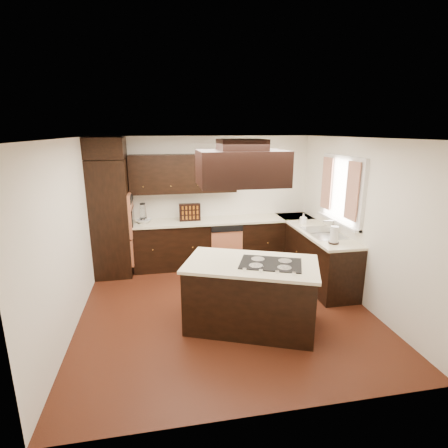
{
  "coord_description": "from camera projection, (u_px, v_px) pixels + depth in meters",
  "views": [
    {
      "loc": [
        -0.89,
        -4.7,
        2.6
      ],
      "look_at": [
        0.1,
        0.6,
        1.15
      ],
      "focal_mm": 28.0,
      "sensor_mm": 36.0,
      "label": 1
    }
  ],
  "objects": [
    {
      "name": "floor",
      "position": [
        225.0,
        308.0,
        5.3
      ],
      "size": [
        4.2,
        4.2,
        0.02
      ],
      "primitive_type": "cube",
      "color": "#5B2715",
      "rests_on": "ground"
    },
    {
      "name": "ceiling",
      "position": [
        225.0,
        137.0,
        4.65
      ],
      "size": [
        4.2,
        4.2,
        0.02
      ],
      "primitive_type": "cube",
      "color": "white",
      "rests_on": "ground"
    },
    {
      "name": "wall_back",
      "position": [
        205.0,
        200.0,
        6.98
      ],
      "size": [
        4.2,
        0.02,
        2.5
      ],
      "primitive_type": "cube",
      "color": "white",
      "rests_on": "ground"
    },
    {
      "name": "wall_front",
      "position": [
        271.0,
        294.0,
        2.97
      ],
      "size": [
        4.2,
        0.02,
        2.5
      ],
      "primitive_type": "cube",
      "color": "white",
      "rests_on": "ground"
    },
    {
      "name": "wall_left",
      "position": [
        68.0,
        236.0,
        4.6
      ],
      "size": [
        0.02,
        4.2,
        2.5
      ],
      "primitive_type": "cube",
      "color": "white",
      "rests_on": "ground"
    },
    {
      "name": "wall_right",
      "position": [
        360.0,
        221.0,
        5.35
      ],
      "size": [
        0.02,
        4.2,
        2.5
      ],
      "primitive_type": "cube",
      "color": "white",
      "rests_on": "ground"
    },
    {
      "name": "oven_column",
      "position": [
        111.0,
        218.0,
        6.33
      ],
      "size": [
        0.65,
        0.75,
        2.12
      ],
      "primitive_type": "cube",
      "color": "black",
      "rests_on": "floor"
    },
    {
      "name": "wall_oven_face",
      "position": [
        131.0,
        214.0,
        6.37
      ],
      "size": [
        0.05,
        0.62,
        0.78
      ],
      "primitive_type": "cube",
      "color": "#D57A4E",
      "rests_on": "oven_column"
    },
    {
      "name": "base_cabinets_back",
      "position": [
        210.0,
        243.0,
        6.9
      ],
      "size": [
        2.93,
        0.6,
        0.88
      ],
      "primitive_type": "cube",
      "color": "black",
      "rests_on": "floor"
    },
    {
      "name": "base_cabinets_right",
      "position": [
        313.0,
        253.0,
        6.36
      ],
      "size": [
        0.6,
        2.4,
        0.88
      ],
      "primitive_type": "cube",
      "color": "black",
      "rests_on": "floor"
    },
    {
      "name": "countertop_back",
      "position": [
        209.0,
        221.0,
        6.76
      ],
      "size": [
        2.93,
        0.63,
        0.04
      ],
      "primitive_type": "cube",
      "color": "#F0E8C1",
      "rests_on": "base_cabinets_back"
    },
    {
      "name": "countertop_right",
      "position": [
        313.0,
        229.0,
        6.24
      ],
      "size": [
        0.63,
        2.4,
        0.04
      ],
      "primitive_type": "cube",
      "color": "#F0E8C1",
      "rests_on": "base_cabinets_right"
    },
    {
      "name": "upper_cabinets",
      "position": [
        183.0,
        174.0,
        6.58
      ],
      "size": [
        2.0,
        0.34,
        0.72
      ],
      "primitive_type": "cube",
      "color": "black",
      "rests_on": "wall_back"
    },
    {
      "name": "dishwasher_front",
      "position": [
        227.0,
        249.0,
        6.68
      ],
      "size": [
        0.6,
        0.05,
        0.72
      ],
      "primitive_type": "cube",
      "color": "#D57A4E",
      "rests_on": "floor"
    },
    {
      "name": "window_frame",
      "position": [
        342.0,
        190.0,
        5.76
      ],
      "size": [
        0.06,
        1.32,
        1.12
      ],
      "primitive_type": "cube",
      "color": "white",
      "rests_on": "wall_right"
    },
    {
      "name": "window_pane",
      "position": [
        343.0,
        190.0,
        5.76
      ],
      "size": [
        0.0,
        1.2,
        1.0
      ],
      "primitive_type": "cube",
      "color": "white",
      "rests_on": "wall_right"
    },
    {
      "name": "curtain_left",
      "position": [
        352.0,
        191.0,
        5.34
      ],
      "size": [
        0.02,
        0.34,
        0.9
      ],
      "primitive_type": "cube",
      "color": "beige",
      "rests_on": "wall_right"
    },
    {
      "name": "curtain_right",
      "position": [
        327.0,
        183.0,
        6.13
      ],
      "size": [
        0.02,
        0.34,
        0.9
      ],
      "primitive_type": "cube",
      "color": "beige",
      "rests_on": "wall_right"
    },
    {
      "name": "sink_rim",
      "position": [
        323.0,
        233.0,
        5.9
      ],
      "size": [
        0.52,
        0.84,
        0.01
      ],
      "primitive_type": "cube",
      "color": "silver",
      "rests_on": "countertop_right"
    },
    {
      "name": "island",
      "position": [
        251.0,
        296.0,
        4.71
      ],
      "size": [
        1.88,
        1.47,
        0.88
      ],
      "primitive_type": "cube",
      "rotation": [
        0.0,
        0.0,
        -0.38
      ],
      "color": "black",
      "rests_on": "floor"
    },
    {
      "name": "island_top",
      "position": [
        251.0,
        264.0,
        4.59
      ],
      "size": [
        1.96,
        1.54,
        0.04
      ],
      "primitive_type": "cube",
      "rotation": [
        0.0,
        0.0,
        -0.38
      ],
      "color": "#F0E8C1",
      "rests_on": "island"
    },
    {
      "name": "cooktop",
      "position": [
        271.0,
        264.0,
        4.53
      ],
      "size": [
        0.93,
        0.78,
        0.01
      ],
      "primitive_type": "cube",
      "rotation": [
        0.0,
        0.0,
        -0.38
      ],
      "color": "black",
      "rests_on": "island_top"
    },
    {
      "name": "range_hood",
      "position": [
        241.0,
        168.0,
        4.23
      ],
      "size": [
        1.05,
        0.72,
        0.42
      ],
      "primitive_type": "cube",
      "color": "black",
      "rests_on": "ceiling"
    },
    {
      "name": "hood_duct",
      "position": [
        242.0,
        145.0,
        4.16
      ],
      "size": [
        0.55,
        0.5,
        0.13
      ],
      "primitive_type": "cube",
      "color": "black",
      "rests_on": "ceiling"
    },
    {
      "name": "blender_base",
      "position": [
        143.0,
        221.0,
        6.51
      ],
      "size": [
        0.15,
        0.15,
        0.1
      ],
      "primitive_type": "cylinder",
      "color": "silver",
      "rests_on": "countertop_back"
    },
    {
      "name": "blender_pitcher",
      "position": [
        143.0,
        211.0,
        6.47
      ],
      "size": [
        0.13,
        0.13,
        0.26
      ],
      "primitive_type": "cone",
      "color": "silver",
      "rests_on": "blender_base"
    },
    {
      "name": "spice_rack",
      "position": [
        190.0,
        212.0,
        6.67
      ],
      "size": [
        0.4,
        0.11,
        0.33
      ],
      "primitive_type": "cube",
      "rotation": [
        0.0,
        0.0,
        0.02
      ],
      "color": "black",
      "rests_on": "countertop_back"
    },
    {
      "name": "mixing_bowl",
      "position": [
        144.0,
        221.0,
        6.55
      ],
      "size": [
        0.34,
        0.34,
        0.07
      ],
      "primitive_type": "imported",
      "rotation": [
        0.0,
        0.0,
        -0.24
      ],
      "color": "white",
      "rests_on": "countertop_back"
    },
    {
      "name": "soap_bottle",
      "position": [
        303.0,
        219.0,
        6.45
      ],
      "size": [
        0.1,
        0.1,
        0.2
      ],
      "primitive_type": "imported",
      "rotation": [
        0.0,
        0.0,
        0.11
      ],
      "color": "white",
      "rests_on": "countertop_right"
    },
    {
      "name": "paper_towel",
      "position": [
        334.0,
        235.0,
        5.32
      ],
      "size": [
        0.14,
        0.14,
        0.27
      ],
      "primitive_type": "cylinder",
      "rotation": [
        0.0,
        0.0,
        0.15
      ],
      "color": "white",
      "rests_on": "countertop_right"
    }
  ]
}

